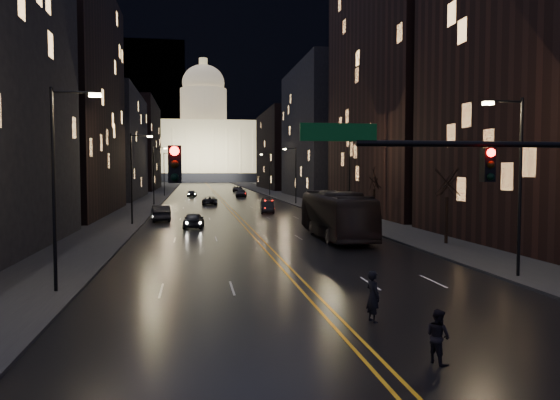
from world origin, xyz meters
name	(u,v)px	position (x,y,z in m)	size (l,w,h in m)	color
ground	(371,359)	(0.00, 0.00, 0.00)	(900.00, 900.00, 0.00)	black
road	(213,190)	(0.00, 130.00, 0.01)	(20.00, 320.00, 0.02)	black
sidewalk_left	(159,191)	(-14.00, 130.00, 0.08)	(8.00, 320.00, 0.16)	black
sidewalk_right	(265,190)	(14.00, 130.00, 0.08)	(8.00, 320.00, 0.16)	black
center_line	(213,190)	(0.00, 130.00, 0.03)	(0.62, 320.00, 0.01)	orange
building_left_mid	(57,98)	(-21.00, 54.00, 14.00)	(12.00, 30.00, 28.00)	black
building_left_far	(107,146)	(-21.00, 92.00, 10.00)	(12.00, 34.00, 20.00)	black
building_left_dist	(134,146)	(-21.00, 140.00, 12.00)	(12.00, 40.00, 24.00)	black
building_right_tall	(406,60)	(21.00, 50.00, 19.00)	(12.00, 30.00, 38.00)	black
building_right_mid	(325,132)	(21.00, 92.00, 13.00)	(12.00, 34.00, 26.00)	black
building_right_dist	(285,151)	(21.00, 140.00, 11.00)	(12.00, 40.00, 22.00)	black
mountain_ridge	(256,87)	(40.00, 380.00, 65.00)	(520.00, 60.00, 130.00)	black
capitol	(204,145)	(0.00, 250.00, 17.15)	(90.00, 50.00, 58.50)	black
streetlamp_right_near	(517,177)	(10.81, 10.00, 5.08)	(2.13, 0.25, 9.00)	black
streetlamp_left_near	(58,178)	(-10.81, 10.00, 5.08)	(2.13, 0.25, 9.00)	black
streetlamp_right_mid	(348,173)	(10.81, 40.00, 5.08)	(2.13, 0.25, 9.00)	black
streetlamp_left_mid	(133,174)	(-10.81, 40.00, 5.08)	(2.13, 0.25, 9.00)	black
streetlamp_right_far	(295,172)	(10.81, 70.00, 5.08)	(2.13, 0.25, 9.00)	black
streetlamp_left_far	(155,172)	(-10.81, 70.00, 5.08)	(2.13, 0.25, 9.00)	black
streetlamp_right_dist	(269,172)	(10.81, 100.00, 5.08)	(2.13, 0.25, 9.00)	black
streetlamp_left_dist	(165,172)	(-10.81, 100.00, 5.08)	(2.13, 0.25, 9.00)	black
tree_right_mid	(447,183)	(13.00, 22.00, 4.53)	(2.40, 2.40, 6.65)	black
tree_right_far	(374,179)	(13.00, 38.00, 4.53)	(2.40, 2.40, 6.65)	black
bus	(336,215)	(6.19, 27.25, 1.87)	(3.13, 13.39, 3.73)	black
oncoming_car_a	(194,220)	(-5.04, 36.67, 0.75)	(1.78, 4.42, 1.51)	black
oncoming_car_b	(161,213)	(-8.50, 44.27, 0.86)	(1.82, 5.22, 1.72)	black
oncoming_car_c	(210,201)	(-2.50, 70.82, 0.66)	(2.20, 4.78, 1.33)	black
oncoming_car_d	(192,194)	(-5.37, 96.53, 0.64)	(1.78, 4.38, 1.27)	black
receding_car_a	(267,207)	(4.10, 52.86, 0.76)	(1.60, 4.60, 1.51)	black
receding_car_b	(267,201)	(6.30, 69.42, 0.64)	(1.50, 3.74, 1.27)	black
receding_car_c	(241,193)	(4.36, 93.46, 0.76)	(2.14, 5.25, 1.52)	black
receding_car_d	(238,189)	(5.74, 120.00, 0.75)	(2.47, 5.36, 1.49)	black
pedestrian_a	(373,296)	(1.29, 3.67, 0.93)	(0.68, 0.45, 1.87)	black
pedestrian_b	(438,336)	(1.75, -0.62, 0.78)	(0.75, 0.41, 1.55)	black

